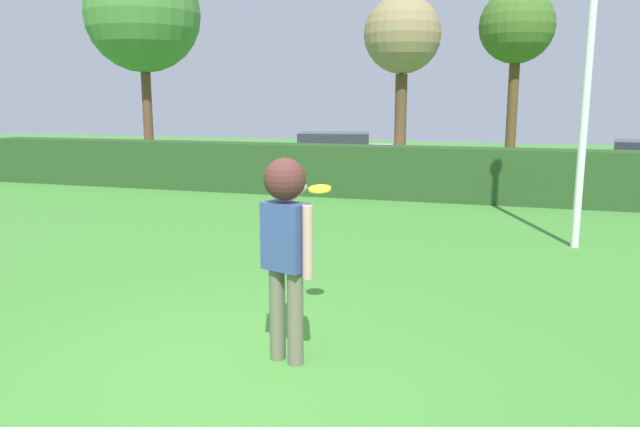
% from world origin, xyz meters
% --- Properties ---
extents(ground_plane, '(60.00, 60.00, 0.00)m').
position_xyz_m(ground_plane, '(0.00, 0.00, 0.00)').
color(ground_plane, '#468D35').
extents(person, '(0.54, 0.82, 1.80)m').
position_xyz_m(person, '(0.33, 0.39, 1.17)').
color(person, '#676550').
rests_on(person, ground).
extents(frisbee, '(0.22, 0.22, 0.06)m').
position_xyz_m(frisbee, '(0.35, 1.29, 1.42)').
color(frisbee, yellow).
extents(lamppost, '(0.24, 0.24, 5.70)m').
position_xyz_m(lamppost, '(3.17, 5.72, 3.16)').
color(lamppost, silver).
rests_on(lamppost, ground).
extents(hedge_row, '(23.36, 0.90, 1.21)m').
position_xyz_m(hedge_row, '(0.00, 9.75, 0.61)').
color(hedge_row, '#274921').
rests_on(hedge_row, ground).
extents(parked_car_white, '(4.46, 2.55, 1.25)m').
position_xyz_m(parked_car_white, '(-3.23, 14.45, 0.69)').
color(parked_car_white, white).
rests_on(parked_car_white, ground).
extents(willow_tree, '(4.13, 4.13, 7.39)m').
position_xyz_m(willow_tree, '(-10.79, 15.70, 5.30)').
color(willow_tree, brown).
rests_on(willow_tree, ground).
extents(oak_tree, '(2.40, 2.40, 5.83)m').
position_xyz_m(oak_tree, '(2.14, 17.04, 4.55)').
color(oak_tree, brown).
rests_on(oak_tree, ground).
extents(bare_elm_tree, '(2.41, 2.41, 5.48)m').
position_xyz_m(bare_elm_tree, '(-1.24, 15.20, 4.20)').
color(bare_elm_tree, brown).
rests_on(bare_elm_tree, ground).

